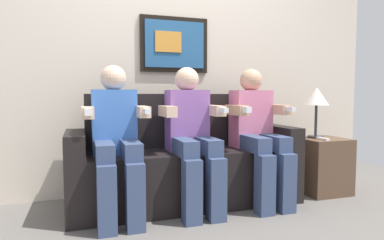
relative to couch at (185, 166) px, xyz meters
name	(u,v)px	position (x,y,z in m)	size (l,w,h in m)	color
ground_plane	(198,216)	(0.00, -0.33, -0.31)	(5.51, 5.51, 0.00)	#66605B
back_wall_assembly	(171,50)	(0.00, 0.44, 0.99)	(4.24, 0.10, 2.60)	beige
couch	(185,166)	(0.00, 0.00, 0.00)	(1.84, 0.58, 0.90)	black
person_on_left	(116,135)	(-0.57, -0.17, 0.29)	(0.46, 0.56, 1.11)	#3F72CC
person_in_middle	(192,132)	(0.00, -0.17, 0.29)	(0.46, 0.56, 1.11)	#8C59A5
person_on_right	(257,130)	(0.57, -0.17, 0.29)	(0.46, 0.56, 1.11)	pink
side_table_right	(322,165)	(1.27, -0.11, -0.06)	(0.40, 0.40, 0.50)	brown
table_lamp	(317,99)	(1.23, -0.07, 0.55)	(0.22, 0.22, 0.46)	#333338
spare_remote_on_table	(323,139)	(1.19, -0.21, 0.20)	(0.04, 0.13, 0.02)	white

